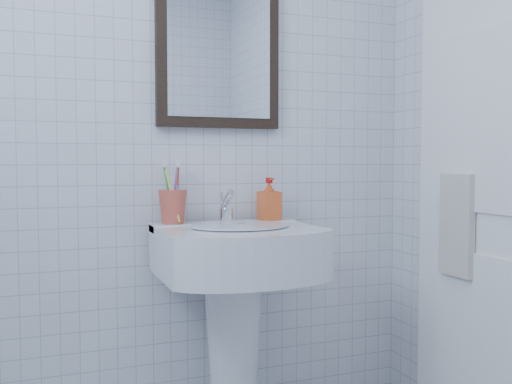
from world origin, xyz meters
name	(u,v)px	position (x,y,z in m)	size (l,w,h in m)	color
wall_back	(151,124)	(0.00, 1.20, 1.25)	(2.20, 0.02, 2.50)	silver
washbasin	(235,300)	(0.27, 0.99, 0.59)	(0.57, 0.42, 0.88)	white
faucet	(226,209)	(0.27, 1.09, 0.92)	(0.05, 0.12, 0.13)	silver
toothbrush_cup	(173,207)	(0.06, 1.11, 0.94)	(0.11, 0.11, 0.13)	#C64E3A
soap_dispenser	(269,199)	(0.45, 1.11, 0.96)	(0.08, 0.08, 0.17)	red
wall_mirror	(219,49)	(0.27, 1.18, 1.55)	(0.50, 0.04, 0.62)	black
bathroom_door	(497,192)	(1.08, 0.55, 1.00)	(0.04, 0.80, 2.00)	silver
towel_ring	(462,177)	(1.06, 0.70, 1.05)	(0.18, 0.18, 0.01)	silver
hand_towel	(457,225)	(1.04, 0.70, 0.87)	(0.03, 0.16, 0.38)	beige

